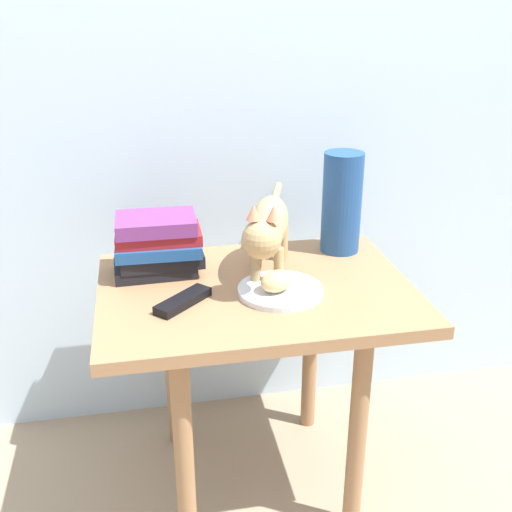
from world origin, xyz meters
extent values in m
plane|color=gray|center=(0.00, 0.00, 0.00)|extent=(6.00, 6.00, 0.00)
cube|color=silver|center=(0.00, 0.39, 1.10)|extent=(4.00, 0.04, 2.20)
cube|color=#9E724C|center=(0.00, 0.00, 0.58)|extent=(0.75, 0.55, 0.03)
cylinder|color=#9E724C|center=(-0.20, -0.20, 0.28)|extent=(0.04, 0.04, 0.56)
cylinder|color=#9E724C|center=(0.20, -0.20, 0.28)|extent=(0.04, 0.04, 0.56)
cylinder|color=#9E724C|center=(-0.20, 0.20, 0.28)|extent=(0.04, 0.04, 0.56)
cylinder|color=#9E724C|center=(0.20, 0.20, 0.28)|extent=(0.04, 0.04, 0.56)
cylinder|color=silver|center=(0.05, -0.05, 0.60)|extent=(0.20, 0.20, 0.01)
ellipsoid|color=#E0BC7A|center=(0.04, -0.06, 0.63)|extent=(0.10, 0.09, 0.05)
cylinder|color=tan|center=(0.05, -0.01, 0.64)|extent=(0.02, 0.02, 0.10)
cylinder|color=tan|center=(0.00, 0.01, 0.64)|extent=(0.02, 0.02, 0.10)
cylinder|color=tan|center=(0.10, 0.14, 0.64)|extent=(0.02, 0.02, 0.10)
cylinder|color=tan|center=(0.04, 0.16, 0.64)|extent=(0.02, 0.02, 0.10)
ellipsoid|color=tan|center=(0.05, 0.08, 0.73)|extent=(0.16, 0.28, 0.11)
sphere|color=tan|center=(0.00, -0.07, 0.74)|extent=(0.09, 0.09, 0.09)
cone|color=#DD8460|center=(0.02, -0.07, 0.80)|extent=(0.03, 0.03, 0.03)
cone|color=#DD8460|center=(-0.02, -0.06, 0.80)|extent=(0.03, 0.03, 0.03)
cylinder|color=tan|center=(0.11, 0.27, 0.74)|extent=(0.07, 0.16, 0.02)
cube|color=black|center=(-0.23, 0.13, 0.61)|extent=(0.21, 0.13, 0.03)
cube|color=black|center=(-0.22, 0.12, 0.64)|extent=(0.21, 0.13, 0.03)
cube|color=#1E4C8C|center=(-0.22, 0.12, 0.67)|extent=(0.21, 0.14, 0.03)
cube|color=maroon|center=(-0.22, 0.13, 0.69)|extent=(0.21, 0.13, 0.03)
cube|color=#72337A|center=(-0.22, 0.12, 0.73)|extent=(0.19, 0.14, 0.04)
cylinder|color=navy|center=(0.27, 0.18, 0.73)|extent=(0.11, 0.11, 0.27)
cube|color=black|center=(-0.18, -0.06, 0.60)|extent=(0.14, 0.13, 0.02)
camera|label=1|loc=(-0.25, -1.30, 1.24)|focal=42.91mm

